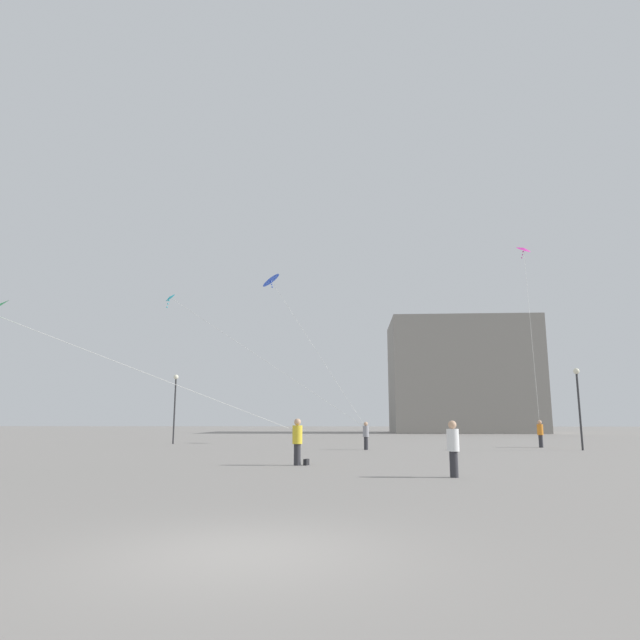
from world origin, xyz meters
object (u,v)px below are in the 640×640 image
at_px(person_in_yellow, 297,440).
at_px(kite_cobalt_diamond, 271,280).
at_px(lamppost_west, 175,397).
at_px(person_in_orange, 540,432).
at_px(person_in_white, 453,446).
at_px(kite_cyan_diamond, 175,301).
at_px(handbag_beside_flyer, 306,462).
at_px(building_left_hall, 461,377).
at_px(kite_magenta_diamond, 524,250).
at_px(lamppost_east, 578,394).
at_px(person_in_grey, 366,434).

relative_size(person_in_yellow, kite_cobalt_diamond, 0.18).
distance_m(person_in_yellow, lamppost_west, 22.35).
bearing_deg(person_in_orange, person_in_white, -170.11).
bearing_deg(kite_cobalt_diamond, person_in_white, -64.59).
xyz_separation_m(kite_cobalt_diamond, kite_cyan_diamond, (-6.73, 0.70, -1.22)).
bearing_deg(handbag_beside_flyer, lamppost_west, 121.17).
bearing_deg(person_in_yellow, building_left_hall, 139.79).
distance_m(building_left_hall, handbag_beside_flyer, 60.61).
xyz_separation_m(kite_cobalt_diamond, kite_magenta_diamond, (19.09, 6.99, 3.94)).
xyz_separation_m(person_in_white, lamppost_west, (-16.52, 23.52, 2.49)).
height_order(kite_cyan_diamond, building_left_hall, building_left_hall).
xyz_separation_m(person_in_yellow, building_left_hall, (17.72, 57.65, 6.86)).
height_order(kite_cyan_diamond, lamppost_west, kite_cyan_diamond).
distance_m(person_in_orange, handbag_beside_flyer, 20.55).
xyz_separation_m(person_in_orange, lamppost_east, (1.32, -3.25, 2.30)).
xyz_separation_m(person_in_orange, building_left_hall, (3.36, 42.54, 6.90)).
xyz_separation_m(person_in_yellow, kite_cyan_diamond, (-9.96, 14.36, 8.84)).
bearing_deg(person_in_orange, person_in_yellow, 171.29).
bearing_deg(person_in_white, kite_cobalt_diamond, -154.42).
bearing_deg(person_in_orange, person_in_grey, 141.35).
height_order(kite_cyan_diamond, handbag_beside_flyer, kite_cyan_diamond).
bearing_deg(lamppost_east, kite_cyan_diamond, 174.46).
height_order(lamppost_east, lamppost_west, lamppost_west).
height_order(person_in_yellow, lamppost_west, lamppost_west).
bearing_deg(handbag_beside_flyer, kite_cyan_diamond, 125.87).
height_order(person_in_white, person_in_orange, person_in_orange).
xyz_separation_m(kite_cobalt_diamond, handbag_beside_flyer, (3.57, -13.56, -10.93)).
distance_m(kite_cobalt_diamond, kite_cyan_diamond, 6.88).
bearing_deg(person_in_grey, person_in_white, 153.29).
xyz_separation_m(lamppost_east, lamppost_west, (-26.88, 7.32, 0.19)).
distance_m(kite_magenta_diamond, handbag_beside_flyer, 29.73).
xyz_separation_m(person_in_grey, person_in_orange, (11.38, 3.38, 0.05)).
relative_size(person_in_yellow, lamppost_west, 0.35).
bearing_deg(person_in_orange, lamppost_west, 115.76).
distance_m(person_in_grey, lamppost_east, 12.92).
xyz_separation_m(person_in_grey, person_in_white, (2.34, -16.07, 0.05)).
distance_m(building_left_hall, lamppost_west, 48.32).
height_order(person_in_yellow, lamppost_east, lamppost_east).
bearing_deg(person_in_yellow, person_in_orange, 113.35).
relative_size(person_in_grey, kite_magenta_diamond, 0.12).
bearing_deg(kite_cyan_diamond, person_in_yellow, -55.25).
distance_m(person_in_yellow, building_left_hall, 60.70).
xyz_separation_m(kite_magenta_diamond, kite_cyan_diamond, (-25.82, -6.29, -5.16)).
bearing_deg(lamppost_east, building_left_hall, 87.45).
bearing_deg(kite_cobalt_diamond, person_in_grey, -17.16).
bearing_deg(person_in_orange, handbag_beside_flyer, 171.80).
bearing_deg(person_in_orange, kite_cobalt_diamond, 129.56).
height_order(kite_cobalt_diamond, lamppost_west, kite_cobalt_diamond).
xyz_separation_m(person_in_white, handbag_beside_flyer, (-4.97, 4.43, -0.83)).
bearing_deg(lamppost_west, person_in_grey, -27.72).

